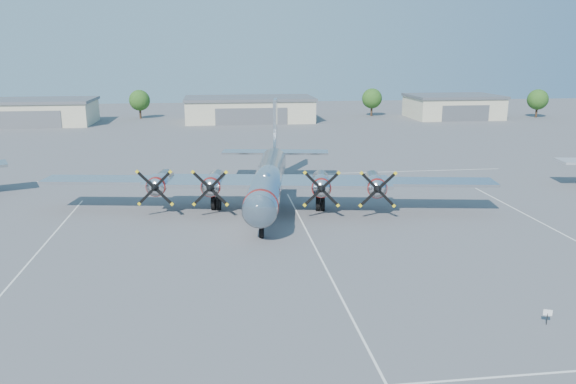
{
  "coord_description": "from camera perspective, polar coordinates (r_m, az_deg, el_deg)",
  "views": [
    {
      "loc": [
        -7.74,
        -44.84,
        15.54
      ],
      "look_at": [
        -1.45,
        3.46,
        3.2
      ],
      "focal_mm": 35.0,
      "sensor_mm": 36.0,
      "label": 1
    }
  ],
  "objects": [
    {
      "name": "ground",
      "position": [
        48.09,
        2.25,
        -4.65
      ],
      "size": [
        260.0,
        260.0,
        0.0
      ],
      "primitive_type": "plane",
      "color": "#4F4F52",
      "rests_on": "ground"
    },
    {
      "name": "parking_lines",
      "position": [
        46.46,
        2.62,
        -5.33
      ],
      "size": [
        60.0,
        50.08,
        0.01
      ],
      "color": "silver",
      "rests_on": "ground"
    },
    {
      "name": "hangar_west",
      "position": [
        132.79,
        -23.89,
        7.47
      ],
      "size": [
        22.6,
        14.6,
        5.4
      ],
      "color": "beige",
      "rests_on": "ground"
    },
    {
      "name": "hangar_center",
      "position": [
        127.69,
        -3.95,
        8.42
      ],
      "size": [
        28.6,
        14.6,
        5.4
      ],
      "color": "beige",
      "rests_on": "ground"
    },
    {
      "name": "hangar_east",
      "position": [
        139.11,
        16.42,
        8.35
      ],
      "size": [
        20.6,
        14.6,
        5.4
      ],
      "color": "beige",
      "rests_on": "ground"
    },
    {
      "name": "tree_west",
      "position": [
        136.41,
        -14.85,
        8.99
      ],
      "size": [
        4.8,
        4.8,
        6.64
      ],
      "color": "#382619",
      "rests_on": "ground"
    },
    {
      "name": "tree_east",
      "position": [
        138.56,
        8.53,
        9.38
      ],
      "size": [
        4.8,
        4.8,
        6.64
      ],
      "color": "#382619",
      "rests_on": "ground"
    },
    {
      "name": "tree_far_east",
      "position": [
        146.46,
        24.03,
        8.57
      ],
      "size": [
        4.8,
        4.8,
        6.64
      ],
      "color": "#382619",
      "rests_on": "ground"
    },
    {
      "name": "main_bomber_b29",
      "position": [
        58.0,
        -1.91,
        -1.33
      ],
      "size": [
        48.49,
        36.9,
        9.79
      ],
      "primitive_type": null,
      "rotation": [
        0.0,
        0.0,
        -0.16
      ],
      "color": "silver",
      "rests_on": "ground"
    },
    {
      "name": "info_placard",
      "position": [
        36.56,
        24.87,
        -11.2
      ],
      "size": [
        0.47,
        0.21,
        0.94
      ],
      "rotation": [
        0.0,
        0.0,
        -0.38
      ],
      "color": "black",
      "rests_on": "ground"
    }
  ]
}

